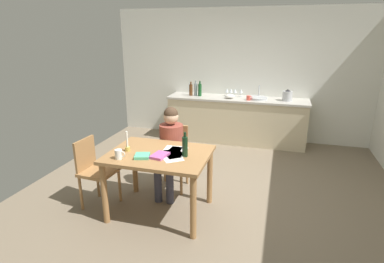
{
  "coord_description": "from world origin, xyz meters",
  "views": [
    {
      "loc": [
        0.81,
        -3.75,
        2.13
      ],
      "look_at": [
        -0.29,
        0.07,
        0.85
      ],
      "focal_mm": 28.85,
      "sensor_mm": 36.0,
      "label": 1
    }
  ],
  "objects": [
    {
      "name": "wall_back",
      "position": [
        0.0,
        2.6,
        1.3
      ],
      "size": [
        5.2,
        0.12,
        2.6
      ],
      "primitive_type": "cube",
      "color": "silver",
      "rests_on": "ground"
    },
    {
      "name": "paper_letter",
      "position": [
        -0.31,
        -0.53,
        0.79
      ],
      "size": [
        0.21,
        0.3,
        0.0
      ],
      "primitive_type": "cube",
      "rotation": [
        0.0,
        0.0,
        -0.02
      ],
      "color": "white",
      "rests_on": "dining_table"
    },
    {
      "name": "bottle_oil",
      "position": [
        -0.94,
        2.22,
        1.02
      ],
      "size": [
        0.07,
        0.07,
        0.28
      ],
      "color": "#593319",
      "rests_on": "kitchen_counter"
    },
    {
      "name": "wine_bottle_on_table",
      "position": [
        -0.17,
        -0.64,
        0.91
      ],
      "size": [
        0.06,
        0.06,
        0.29
      ],
      "color": "black",
      "rests_on": "dining_table"
    },
    {
      "name": "paper_receipt",
      "position": [
        -0.38,
        -0.5,
        0.79
      ],
      "size": [
        0.24,
        0.31,
        0.0
      ],
      "primitive_type": "cube",
      "rotation": [
        0.0,
        0.0,
        0.09
      ],
      "color": "white",
      "rests_on": "dining_table"
    },
    {
      "name": "dining_table",
      "position": [
        -0.49,
        -0.63,
        0.66
      ],
      "size": [
        1.18,
        0.89,
        0.79
      ],
      "color": "#9E7042",
      "rests_on": "ground"
    },
    {
      "name": "mixing_bowl",
      "position": [
        -0.13,
        2.17,
        0.94
      ],
      "size": [
        0.18,
        0.18,
        0.08
      ],
      "primitive_type": "ellipsoid",
      "color": "white",
      "rests_on": "kitchen_counter"
    },
    {
      "name": "bottle_wine_red",
      "position": [
        -0.76,
        2.23,
        1.03
      ],
      "size": [
        0.07,
        0.07,
        0.3
      ],
      "color": "#194C23",
      "rests_on": "kitchen_counter"
    },
    {
      "name": "paper_envelope",
      "position": [
        -0.31,
        -0.71,
        0.79
      ],
      "size": [
        0.35,
        0.36,
        0.0
      ],
      "primitive_type": "cube",
      "rotation": [
        0.0,
        0.0,
        0.65
      ],
      "color": "white",
      "rests_on": "dining_table"
    },
    {
      "name": "book_magazine",
      "position": [
        -0.63,
        -0.81,
        0.8
      ],
      "size": [
        0.2,
        0.2,
        0.03
      ],
      "primitive_type": "cube",
      "rotation": [
        0.0,
        0.0,
        0.29
      ],
      "color": "#55BD91",
      "rests_on": "dining_table"
    },
    {
      "name": "kitchen_counter",
      "position": [
        0.0,
        2.24,
        0.45
      ],
      "size": [
        2.73,
        0.64,
        0.9
      ],
      "color": "beige",
      "rests_on": "ground"
    },
    {
      "name": "wine_glass_by_kettle",
      "position": [
        -0.07,
        2.39,
        1.01
      ],
      "size": [
        0.07,
        0.07,
        0.15
      ],
      "color": "silver",
      "rests_on": "kitchen_counter"
    },
    {
      "name": "book_cookery",
      "position": [
        -0.44,
        -0.74,
        0.8
      ],
      "size": [
        0.19,
        0.24,
        0.03
      ],
      "primitive_type": "cube",
      "rotation": [
        0.0,
        0.0,
        -0.16
      ],
      "color": "#BF559E",
      "rests_on": "dining_table"
    },
    {
      "name": "wine_glass_back_left",
      "position": [
        -0.15,
        2.39,
        1.01
      ],
      "size": [
        0.07,
        0.07,
        0.15
      ],
      "color": "silver",
      "rests_on": "kitchen_counter"
    },
    {
      "name": "candlestick",
      "position": [
        -0.88,
        -0.67,
        0.85
      ],
      "size": [
        0.06,
        0.06,
        0.24
      ],
      "color": "gold",
      "rests_on": "dining_table"
    },
    {
      "name": "coffee_mug",
      "position": [
        -0.86,
        -0.92,
        0.84
      ],
      "size": [
        0.12,
        0.08,
        0.11
      ],
      "color": "white",
      "rests_on": "dining_table"
    },
    {
      "name": "wine_glass_near_sink",
      "position": [
        0.05,
        2.39,
        1.01
      ],
      "size": [
        0.07,
        0.07,
        0.15
      ],
      "color": "silver",
      "rests_on": "kitchen_counter"
    },
    {
      "name": "bottle_vinegar",
      "position": [
        -0.85,
        2.25,
        1.03
      ],
      "size": [
        0.06,
        0.06,
        0.3
      ],
      "color": "#8C999E",
      "rests_on": "kitchen_counter"
    },
    {
      "name": "ground_plane",
      "position": [
        0.0,
        0.0,
        -0.02
      ],
      "size": [
        5.2,
        5.2,
        0.04
      ],
      "primitive_type": "cube",
      "color": "#7A6B56"
    },
    {
      "name": "teacup_on_counter",
      "position": [
        0.24,
        2.09,
        0.94
      ],
      "size": [
        0.11,
        0.08,
        0.09
      ],
      "color": "#D84C3F",
      "rests_on": "kitchen_counter"
    },
    {
      "name": "chair_at_table",
      "position": [
        -0.56,
        0.05,
        0.5
      ],
      "size": [
        0.42,
        0.42,
        0.89
      ],
      "color": "#9E7042",
      "rests_on": "ground"
    },
    {
      "name": "wine_glass_back_right",
      "position": [
        -0.23,
        2.39,
        1.01
      ],
      "size": [
        0.07,
        0.07,
        0.15
      ],
      "color": "silver",
      "rests_on": "kitchen_counter"
    },
    {
      "name": "paper_bill",
      "position": [
        -0.32,
        -0.61,
        0.79
      ],
      "size": [
        0.35,
        0.36,
        0.0
      ],
      "primitive_type": "cube",
      "rotation": [
        0.0,
        0.0,
        0.69
      ],
      "color": "white",
      "rests_on": "dining_table"
    },
    {
      "name": "person_seated",
      "position": [
        -0.56,
        -0.09,
        0.68
      ],
      "size": [
        0.34,
        0.6,
        1.19
      ],
      "color": "brown",
      "rests_on": "ground"
    },
    {
      "name": "stovetop_kettle",
      "position": [
        0.94,
        2.24,
        1.0
      ],
      "size": [
        0.18,
        0.18,
        0.22
      ],
      "color": "#B7BABF",
      "rests_on": "kitchen_counter"
    },
    {
      "name": "sink_unit",
      "position": [
        0.4,
        2.24,
        0.92
      ],
      "size": [
        0.36,
        0.36,
        0.24
      ],
      "color": "#B2B7BC",
      "rests_on": "kitchen_counter"
    },
    {
      "name": "chair_side_empty",
      "position": [
        -1.34,
        -0.7,
        0.5
      ],
      "size": [
        0.43,
        0.43,
        0.88
      ],
      "color": "#9E7042",
      "rests_on": "ground"
    }
  ]
}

